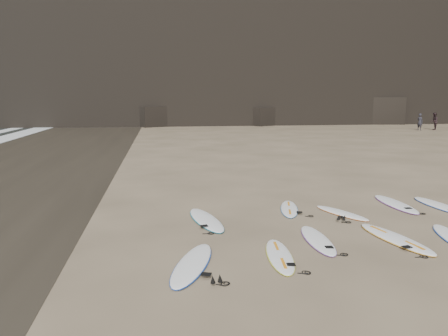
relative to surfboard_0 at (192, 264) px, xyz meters
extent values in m
plane|color=#897559|center=(4.15, 1.11, -0.05)|extent=(240.00, 240.00, 0.00)
cube|color=black|center=(12.15, 46.11, 1.11)|extent=(4.23, 4.46, 2.33)
cube|color=black|center=(29.15, 47.11, 1.75)|extent=(5.95, 5.19, 3.59)
cube|color=black|center=(-1.85, 46.11, 1.20)|extent=(4.49, 4.76, 2.49)
ellipsoid|color=white|center=(0.00, 0.00, 0.00)|extent=(1.47, 2.78, 0.10)
ellipsoid|color=white|center=(2.10, 0.23, -0.01)|extent=(0.84, 2.41, 0.08)
ellipsoid|color=white|center=(3.40, 1.20, 0.00)|extent=(0.74, 2.49, 0.09)
ellipsoid|color=white|center=(5.48, 1.00, 0.00)|extent=(1.15, 2.87, 0.10)
ellipsoid|color=white|center=(0.68, 3.49, 0.00)|extent=(1.18, 2.85, 0.10)
ellipsoid|color=white|center=(3.59, 4.43, -0.01)|extent=(1.10, 2.33, 0.08)
ellipsoid|color=white|center=(5.11, 3.66, -0.01)|extent=(1.36, 2.23, 0.08)
ellipsoid|color=white|center=(7.46, 4.49, 0.00)|extent=(0.69, 2.76, 0.10)
ellipsoid|color=white|center=(8.84, 4.06, 0.00)|extent=(0.78, 2.67, 0.09)
imported|color=#232228|center=(27.92, 35.54, 0.88)|extent=(0.65, 0.79, 1.86)
imported|color=black|center=(29.72, 35.69, 0.91)|extent=(1.11, 1.18, 1.92)
camera|label=1|loc=(-0.64, -9.35, 3.74)|focal=35.00mm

